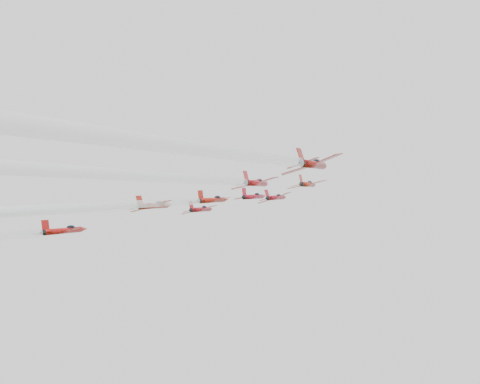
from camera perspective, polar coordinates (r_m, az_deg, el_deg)
The scene contains 7 objects.
jet_lead at distance 151.58m, azimuth 3.44°, elevation -0.52°, with size 9.45×12.54×6.51m.
jet_row2_left at distance 139.71m, azimuth -3.70°, elevation -1.64°, with size 9.03×11.98×6.22m.
jet_row2_center at distance 133.38m, azimuth 1.31°, elevation -0.43°, with size 8.78×11.65×6.05m.
jet_row2_right at distance 131.09m, azimuth 6.46°, elevation 0.74°, with size 8.96×11.89×6.17m.
jet_center at distance 85.39m, azimuth -16.50°, elevation -1.35°, with size 8.88×87.98×41.00m.
jet_rear_right at distance 67.66m, azimuth -13.63°, elevation 0.96°, with size 8.89×88.06×41.04m.
jet_rear_farright at distance 50.05m, azimuth -11.92°, elevation 4.38°, with size 10.28×101.78×47.43m.
Camera 1 is at (54.11, -96.32, 96.84)m, focal length 45.00 mm.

